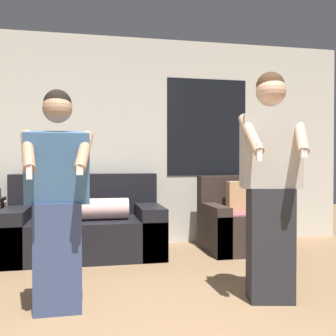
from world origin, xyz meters
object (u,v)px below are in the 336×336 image
Objects in this scene: armchair at (242,224)px; person_left at (58,201)px; person_right at (271,184)px; couch at (85,228)px.

person_left is at bearing -142.08° from armchair.
person_right reaches higher than person_left.
person_right is (1.43, -1.81, 0.59)m from couch.
couch is at bearing 128.30° from person_right.
armchair is at bearing 74.70° from person_right.
person_left reaches higher than couch.
person_right is at bearing -3.70° from person_left.
person_left is 1.61m from person_right.
armchair is 1.88m from person_right.
person_right is (1.60, -0.10, 0.11)m from person_left.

